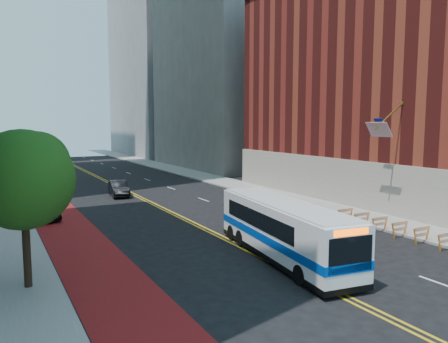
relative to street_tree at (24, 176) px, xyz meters
name	(u,v)px	position (x,y,z in m)	size (l,w,h in m)	color
ground	(327,288)	(11.24, -6.04, -4.91)	(160.00, 160.00, 0.00)	black
sidewalk_right	(229,183)	(23.24, 23.96, -4.84)	(4.00, 140.00, 0.15)	gray
bus_lane_paint	(43,198)	(3.14, 23.96, -4.91)	(3.60, 140.00, 0.01)	maroon
center_line_inner	(126,192)	(11.06, 23.96, -4.91)	(0.14, 140.00, 0.01)	gold
center_line_outer	(129,191)	(11.42, 23.96, -4.91)	(0.14, 140.00, 0.01)	gold
lane_dashes	(147,180)	(16.04, 31.96, -4.90)	(0.14, 98.20, 0.01)	silver
brick_building	(427,78)	(33.18, 5.96, 6.05)	(18.73, 36.00, 22.00)	maroon
midrise_right_near	(234,41)	(34.24, 41.96, 15.09)	(18.00, 26.00, 40.00)	slate
midrise_right_far	(170,28)	(35.24, 71.96, 22.59)	(20.00, 28.00, 55.00)	gray
construction_barriers	(410,230)	(20.84, -2.62, -4.24)	(1.42, 10.91, 1.00)	orange
street_tree	(24,176)	(0.00, 0.00, 0.00)	(4.20, 4.20, 6.70)	black
transit_bus	(282,229)	(12.01, -1.73, -3.33)	(3.83, 11.25, 3.03)	white
car_a	(41,212)	(1.94, 14.00, -4.26)	(1.53, 3.79, 1.29)	black
car_b	(119,188)	(9.74, 21.74, -4.17)	(1.57, 4.50, 1.48)	black
car_c	(23,177)	(2.30, 35.94, -4.20)	(1.98, 4.87, 1.41)	black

